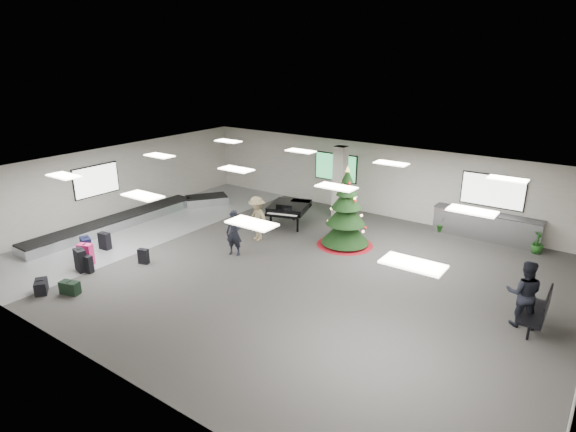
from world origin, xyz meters
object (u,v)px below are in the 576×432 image
Objects in this scene: baggage_carousel at (135,218)px; christmas_tree at (346,219)px; traveler_b at (257,219)px; potted_plant_left at (441,224)px; potted_plant_right at (538,243)px; pink_suitcase at (86,254)px; grand_piano at (289,208)px; bench at (540,310)px; traveler_a at (234,233)px; traveler_bench at (524,294)px; service_counter at (486,226)px.

christmas_tree is at bearing 19.13° from baggage_carousel.
traveler_b is 7.55m from potted_plant_left.
christmas_tree is 4.40m from potted_plant_left.
pink_suitcase is at bearing -140.96° from potted_plant_right.
christmas_tree is at bearing -27.88° from grand_piano.
bench is (10.07, -2.80, -0.19)m from grand_piano.
bench reaches higher than potted_plant_left.
traveler_a reaches higher than grand_piano.
potted_plant_right reaches higher than baggage_carousel.
baggage_carousel is 5.19× the size of traveler_bench.
grand_piano is 2.87× the size of potted_plant_right.
service_counter is 9.82m from traveler_a.
grand_piano is 10.04m from traveler_bench.
potted_plant_right is (6.12, 3.39, -0.66)m from christmas_tree.
potted_plant_left is (5.57, 5.08, -0.53)m from traveler_b.
christmas_tree reaches higher than bench.
pink_suitcase is 0.47× the size of bench.
traveler_bench is at bearing -11.77° from traveler_a.
traveler_a is (-9.87, -0.87, 0.24)m from bench.
traveler_b is at bearing -151.76° from potted_plant_right.
bench is at bearing -52.03° from potted_plant_left.
baggage_carousel is 13.65× the size of potted_plant_left.
service_counter is 1.78× the size of grand_piano.
pink_suitcase is 9.36m from christmas_tree.
baggage_carousel is at bearing 161.66° from traveler_a.
grand_piano is 6.31m from potted_plant_left.
christmas_tree is at bearing -138.34° from service_counter.
bench is 0.54m from traveler_bench.
baggage_carousel is at bearing -178.54° from bench.
service_counter is at bearing 6.06° from grand_piano.
christmas_tree reaches higher than traveler_bench.
traveler_bench is at bearing -54.77° from potted_plant_left.
service_counter reaches higher than pink_suitcase.
traveler_a is (-2.82, -3.13, -0.22)m from christmas_tree.
service_counter is 5.11× the size of potted_plant_right.
pink_suitcase is (-10.62, -10.51, -0.17)m from service_counter.
traveler_a is at bearing -176.18° from bench.
christmas_tree is at bearing -151.04° from potted_plant_right.
baggage_carousel is at bearing -152.33° from service_counter.
traveler_a is at bearing -8.33° from traveler_bench.
service_counter is 5.64m from christmas_tree.
pink_suitcase is at bearing 5.52° from traveler_bench.
grand_piano is 1.22× the size of traveler_bench.
grand_piano reaches higher than pink_suitcase.
pink_suitcase is 14.21m from bench.
grand_piano is 1.36× the size of traveler_a.
service_counter is 5.69× the size of potted_plant_left.
potted_plant_left reaches higher than baggage_carousel.
bench is at bearing -11.96° from traveler_a.
traveler_b is at bearing 81.30° from traveler_a.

